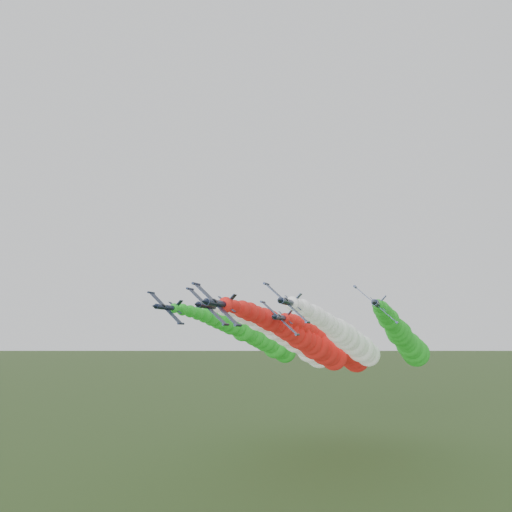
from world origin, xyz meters
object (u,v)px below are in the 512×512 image
object	(u,v)px
jet_inner_left	(299,343)
jet_outer_left	(261,339)
jet_outer_right	(406,341)
jet_trail	(342,349)
jet_inner_right	(351,341)
jet_lead	(311,344)

from	to	relation	value
jet_inner_left	jet_outer_left	distance (m)	16.10
jet_outer_right	jet_trail	distance (m)	19.97
jet_inner_right	jet_trail	world-z (taller)	jet_inner_right
jet_lead	jet_inner_right	bearing A→B (deg)	45.63
jet_outer_left	jet_outer_right	distance (m)	42.24
jet_inner_right	jet_trail	distance (m)	19.06
jet_outer_left	jet_outer_right	xyz separation A→B (m)	(42.24, -0.47, -0.28)
jet_inner_left	jet_outer_left	bearing A→B (deg)	148.70
jet_inner_right	jet_outer_right	distance (m)	17.87
jet_lead	jet_outer_right	size ratio (longest dim) A/B	1.00
jet_inner_left	jet_trail	xyz separation A→B (m)	(9.89, 14.69, -2.02)
jet_lead	jet_outer_right	distance (m)	30.47
jet_lead	jet_outer_left	size ratio (longest dim) A/B	1.00
jet_trail	jet_outer_right	bearing A→B (deg)	-20.08
jet_lead	jet_outer_left	bearing A→B (deg)	133.22
jet_outer_left	jet_lead	bearing A→B (deg)	-46.78
jet_inner_right	jet_outer_left	bearing A→B (deg)	157.34
jet_lead	jet_inner_left	world-z (taller)	jet_inner_left
jet_inner_right	jet_inner_left	bearing A→B (deg)	166.49
jet_outer_left	jet_trail	distance (m)	24.62
jet_inner_left	jet_outer_right	xyz separation A→B (m)	(28.49, 7.88, 0.50)
jet_lead	jet_inner_left	xyz separation A→B (m)	(-5.93, 12.58, -0.03)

